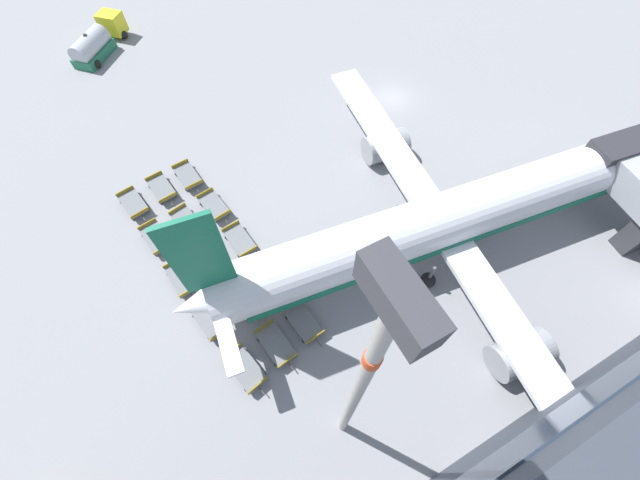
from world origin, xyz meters
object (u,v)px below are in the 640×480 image
fuel_tanker_primary (97,42)px  baggage_dolly_row_mid_a_col_a (162,188)px  baggage_dolly_row_mid_a_col_b (187,221)px  baggage_dolly_row_mid_a_col_c (212,258)px  baggage_dolly_row_mid_b_col_c (240,240)px  airplane (456,216)px  apron_light_mast (359,388)px  baggage_dolly_row_mid_a_col_e (276,344)px  baggage_dolly_row_near_col_c (182,278)px  baggage_dolly_row_near_col_e (245,369)px  baggage_dolly_row_mid_b_col_b (214,206)px  baggage_dolly_row_near_col_a (133,204)px  baggage_dolly_row_near_col_d (209,319)px  baggage_dolly_row_mid_a_col_d (243,298)px  baggage_dolly_row_near_col_b (156,238)px  baggage_dolly_row_mid_b_col_d (272,278)px  baggage_dolly_row_mid_b_col_e (303,322)px  baggage_dolly_row_mid_b_col_a (188,176)px

fuel_tanker_primary → baggage_dolly_row_mid_a_col_a: fuel_tanker_primary is taller
baggage_dolly_row_mid_a_col_b → baggage_dolly_row_mid_a_col_c: bearing=8.6°
baggage_dolly_row_mid_a_col_c → baggage_dolly_row_mid_b_col_c: same height
baggage_dolly_row_mid_b_col_c → baggage_dolly_row_mid_a_col_a: bearing=-154.0°
fuel_tanker_primary → baggage_dolly_row_mid_b_col_c: size_ratio=1.95×
airplane → apron_light_mast: 19.11m
baggage_dolly_row_mid_a_col_e → airplane: bearing=95.0°
baggage_dolly_row_mid_a_col_a → baggage_dolly_row_mid_a_col_e: size_ratio=1.00×
airplane → baggage_dolly_row_near_col_c: (-6.75, -20.23, -3.00)m
baggage_dolly_row_near_col_e → baggage_dolly_row_mid_a_col_c: same height
baggage_dolly_row_mid_b_col_b → baggage_dolly_row_near_col_c: bearing=-41.0°
baggage_dolly_row_near_col_a → baggage_dolly_row_mid_a_col_e: same height
baggage_dolly_row_mid_a_col_c → baggage_dolly_row_mid_b_col_b: 5.13m
baggage_dolly_row_mid_a_col_a → airplane: bearing=49.8°
baggage_dolly_row_near_col_d → baggage_dolly_row_mid_a_col_d: same height
fuel_tanker_primary → baggage_dolly_row_mid_a_col_d: (36.69, 2.60, -0.75)m
baggage_dolly_row_mid_a_col_b → baggage_dolly_row_mid_a_col_e: 13.16m
baggage_dolly_row_near_col_b → baggage_dolly_row_mid_a_col_c: bearing=41.0°
baggage_dolly_row_near_col_a → baggage_dolly_row_mid_a_col_c: (8.28, 4.15, 0.00)m
baggage_dolly_row_near_col_e → baggage_dolly_row_mid_a_col_e: (-0.53, 2.56, 0.00)m
apron_light_mast → baggage_dolly_row_near_col_a: bearing=-163.1°
baggage_dolly_row_near_col_b → baggage_dolly_row_mid_a_col_b: (-0.33, 2.77, 0.00)m
baggage_dolly_row_mid_b_col_d → baggage_dolly_row_near_col_a: bearing=-148.3°
fuel_tanker_primary → baggage_dolly_row_mid_b_col_c: bearing=7.7°
fuel_tanker_primary → baggage_dolly_row_near_col_e: size_ratio=1.94×
baggage_dolly_row_near_col_e → baggage_dolly_row_mid_a_col_c: 9.30m
baggage_dolly_row_mid_b_col_e → airplane: bearing=93.6°
baggage_dolly_row_mid_a_col_a → baggage_dolly_row_mid_b_col_b: 5.28m
baggage_dolly_row_near_col_b → baggage_dolly_row_mid_a_col_d: (8.32, 4.26, 0.00)m
baggage_dolly_row_mid_b_col_a → baggage_dolly_row_mid_a_col_b: bearing=-19.1°
fuel_tanker_primary → airplane: bearing=26.0°
fuel_tanker_primary → baggage_dolly_row_mid_a_col_e: (41.02, 3.27, -0.75)m
baggage_dolly_row_near_col_d → baggage_dolly_row_near_col_e: (4.51, 0.92, 0.00)m
baggage_dolly_row_near_col_d → baggage_dolly_row_mid_a_col_b: size_ratio=1.00×
baggage_dolly_row_mid_a_col_e → baggage_dolly_row_near_col_a: bearing=-161.6°
baggage_dolly_row_near_col_c → baggage_dolly_row_mid_a_col_a: same height
airplane → baggage_dolly_row_mid_b_col_c: bearing=-117.4°
baggage_dolly_row_near_col_a → baggage_dolly_row_mid_a_col_e: size_ratio=1.00×
baggage_dolly_row_mid_b_col_c → baggage_dolly_row_near_col_e: bearing=-20.4°
baggage_dolly_row_near_col_c → baggage_dolly_row_mid_a_col_b: size_ratio=1.00×
baggage_dolly_row_near_col_e → apron_light_mast: size_ratio=0.18×
baggage_dolly_row_near_col_c → baggage_dolly_row_mid_a_col_c: size_ratio=1.00×
baggage_dolly_row_mid_b_col_b → baggage_dolly_row_mid_b_col_e: 13.09m
baggage_dolly_row_mid_a_col_a → baggage_dolly_row_mid_b_col_d: bearing=21.1°
baggage_dolly_row_mid_b_col_b → apron_light_mast: 23.75m
baggage_dolly_row_mid_a_col_a → baggage_dolly_row_mid_a_col_e: (17.48, 3.01, 0.00)m
fuel_tanker_primary → baggage_dolly_row_mid_a_col_e: 41.16m
baggage_dolly_row_mid_a_col_e → baggage_dolly_row_mid_b_col_b: (-13.47, 0.42, 0.00)m
baggage_dolly_row_near_col_b → baggage_dolly_row_near_col_e: 13.39m
baggage_dolly_row_mid_a_col_c → baggage_dolly_row_mid_b_col_a: same height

